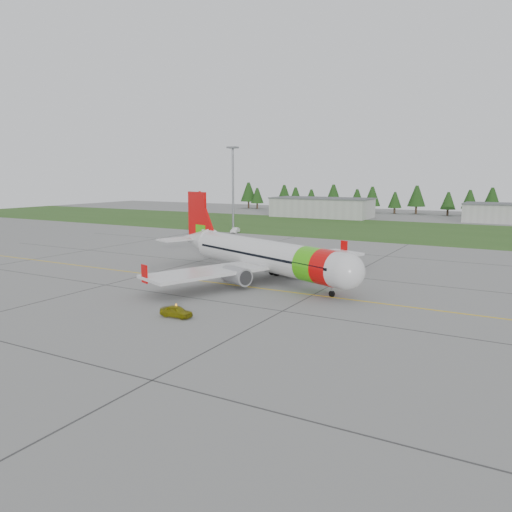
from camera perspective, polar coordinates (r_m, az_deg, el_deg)
The scene contains 10 objects.
ground at distance 56.40m, azimuth -6.13°, elevation -4.95°, with size 320.00×320.00×0.00m, color gray.
aircraft at distance 66.25m, azimuth 0.79°, elevation 0.08°, with size 35.24×33.47×11.19m.
follow_me_car at distance 49.48m, azimuth -9.14°, elevation -5.04°, with size 1.35×1.14×3.35m, color #D0C90B.
service_van at distance 119.88m, azimuth -2.40°, elevation 3.57°, with size 1.34×1.27×3.85m, color silver.
grass_strip at distance 131.14m, azimuth 15.10°, elevation 2.91°, with size 320.00×50.00×0.03m, color #30561E.
taxi_guideline at distance 62.90m, azimuth -1.90°, elevation -3.40°, with size 120.00×0.25×0.02m, color gold.
hangar_west at distance 166.74m, azimuth 7.50°, elevation 5.47°, with size 32.00×14.00×6.00m, color #A8A8A3.
hangar_east at distance 163.00m, azimuth 26.90°, elevation 4.32°, with size 24.00×12.00×5.20m, color #A8A8A3.
floodlight_mast at distance 120.79m, azimuth -2.64°, elevation 7.45°, with size 0.50×0.50×20.00m, color slate.
treeline at distance 185.43m, azimuth 19.49°, elevation 6.01°, with size 160.00×8.00×10.00m, color #1C3F14, non-canonical shape.
Camera 1 is at (31.83, -44.47, 13.79)m, focal length 35.00 mm.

